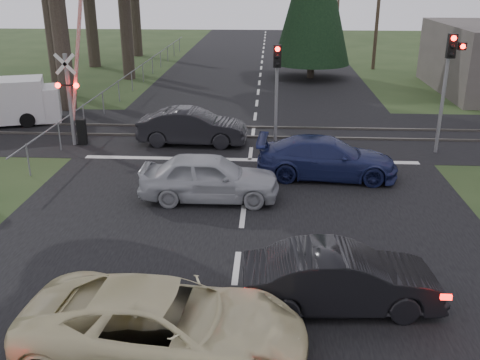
# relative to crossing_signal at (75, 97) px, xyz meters

# --- Properties ---
(ground) EXTENTS (120.00, 120.00, 0.00)m
(ground) POSITION_rel_crossing_signal_xyz_m (7.27, -9.79, -2.06)
(ground) COLOR #273A1A
(ground) RESTS_ON ground
(road) EXTENTS (14.00, 100.00, 0.01)m
(road) POSITION_rel_crossing_signal_xyz_m (7.27, 0.21, -2.05)
(road) COLOR black
(road) RESTS_ON ground
(rail_corridor) EXTENTS (120.00, 8.00, 0.01)m
(rail_corridor) POSITION_rel_crossing_signal_xyz_m (7.27, 2.21, -2.05)
(rail_corridor) COLOR black
(rail_corridor) RESTS_ON ground
(stop_line) EXTENTS (13.00, 0.35, 0.00)m
(stop_line) POSITION_rel_crossing_signal_xyz_m (7.27, -1.59, -2.05)
(stop_line) COLOR silver
(stop_line) RESTS_ON ground
(rail_near) EXTENTS (120.00, 0.12, 0.10)m
(rail_near) POSITION_rel_crossing_signal_xyz_m (7.27, 1.41, -2.01)
(rail_near) COLOR #59544C
(rail_near) RESTS_ON ground
(rail_far) EXTENTS (120.00, 0.12, 0.10)m
(rail_far) POSITION_rel_crossing_signal_xyz_m (7.27, 3.01, -2.01)
(rail_far) COLOR #59544C
(rail_far) RESTS_ON ground
(crossing_signal) EXTENTS (1.62, 0.38, 6.96)m
(crossing_signal) POSITION_rel_crossing_signal_xyz_m (0.00, 0.00, 0.00)
(crossing_signal) COLOR slate
(crossing_signal) RESTS_ON ground
(traffic_signal_right) EXTENTS (0.68, 0.48, 4.70)m
(traffic_signal_right) POSITION_rel_crossing_signal_xyz_m (14.82, -0.31, 1.26)
(traffic_signal_right) COLOR slate
(traffic_signal_right) RESTS_ON ground
(traffic_signal_center) EXTENTS (0.32, 0.48, 4.10)m
(traffic_signal_center) POSITION_rel_crossing_signal_xyz_m (8.27, 0.89, 0.75)
(traffic_signal_center) COLOR slate
(traffic_signal_center) RESTS_ON ground
(utility_pole_mid) EXTENTS (1.80, 0.26, 9.00)m
(utility_pole_mid) POSITION_rel_crossing_signal_xyz_m (15.77, 20.21, 2.67)
(utility_pole_mid) COLOR #4C3D2D
(utility_pole_mid) RESTS_ON ground
(fence_left) EXTENTS (0.10, 36.00, 1.20)m
(fence_left) POSITION_rel_crossing_signal_xyz_m (-0.53, 12.71, -2.06)
(fence_left) COLOR slate
(fence_left) RESTS_ON ground
(cream_coupe) EXTENTS (5.47, 2.87, 1.47)m
(cream_coupe) POSITION_rel_crossing_signal_xyz_m (6.16, -13.17, -1.32)
(cream_coupe) COLOR beige
(cream_coupe) RESTS_ON ground
(dark_hatchback) EXTENTS (4.30, 1.78, 1.38)m
(dark_hatchback) POSITION_rel_crossing_signal_xyz_m (9.62, -11.28, -1.36)
(dark_hatchback) COLOR black
(dark_hatchback) RESTS_ON ground
(silver_car) EXTENTS (4.43, 1.82, 1.50)m
(silver_car) POSITION_rel_crossing_signal_xyz_m (6.15, -5.53, -1.31)
(silver_car) COLOR #A1A4A9
(silver_car) RESTS_ON ground
(blue_sedan) EXTENTS (5.03, 2.29, 1.43)m
(blue_sedan) POSITION_rel_crossing_signal_xyz_m (10.06, -3.27, -1.34)
(blue_sedan) COLOR #19204D
(blue_sedan) RESTS_ON ground
(dark_car_far) EXTENTS (4.58, 1.73, 1.49)m
(dark_car_far) POSITION_rel_crossing_signal_xyz_m (4.77, 0.38, -1.31)
(dark_car_far) COLOR black
(dark_car_far) RESTS_ON ground
(white_van) EXTENTS (5.83, 3.67, 2.15)m
(white_van) POSITION_rel_crossing_signal_xyz_m (-4.78, 3.05, -0.97)
(white_van) COLOR silver
(white_van) RESTS_ON ground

